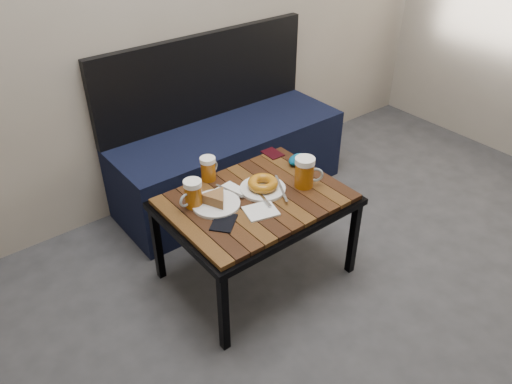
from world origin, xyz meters
TOP-DOWN VIEW (x-y plane):
  - bench at (0.15, 1.76)m, footprint 1.40×0.50m
  - cafe_table at (-0.17, 1.08)m, footprint 0.84×0.62m
  - beer_mug_left at (-0.43, 1.19)m, footprint 0.12×0.09m
  - beer_mug_centre at (-0.25, 1.34)m, footprint 0.12×0.09m
  - beer_mug_right at (0.07, 1.01)m, footprint 0.14×0.13m
  - plate_pie at (-0.35, 1.14)m, footprint 0.22×0.22m
  - plate_bagel at (-0.10, 1.10)m, footprint 0.23×0.27m
  - napkin_left at (-0.24, 1.18)m, footprint 0.14×0.17m
  - napkin_right at (-0.22, 0.97)m, footprint 0.16×0.15m
  - passport_navy at (-0.39, 1.01)m, footprint 0.16×0.15m
  - passport_burgundy at (0.15, 1.34)m, footprint 0.08×0.11m
  - knit_pouch at (0.18, 1.18)m, footprint 0.12×0.09m

SIDE VIEW (x-z plane):
  - bench at x=0.15m, z-range -0.20..0.75m
  - cafe_table at x=-0.17m, z-range 0.19..0.66m
  - passport_burgundy at x=0.15m, z-range 0.47..0.48m
  - passport_navy at x=-0.39m, z-range 0.47..0.48m
  - napkin_right at x=-0.22m, z-range 0.47..0.48m
  - napkin_left at x=-0.24m, z-range 0.47..0.48m
  - plate_pie at x=-0.35m, z-range 0.47..0.53m
  - plate_bagel at x=-0.10m, z-range 0.47..0.53m
  - knit_pouch at x=0.18m, z-range 0.47..0.52m
  - beer_mug_centre at x=-0.25m, z-range 0.47..0.59m
  - beer_mug_left at x=-0.43m, z-range 0.47..0.60m
  - beer_mug_right at x=0.07m, z-range 0.47..0.62m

